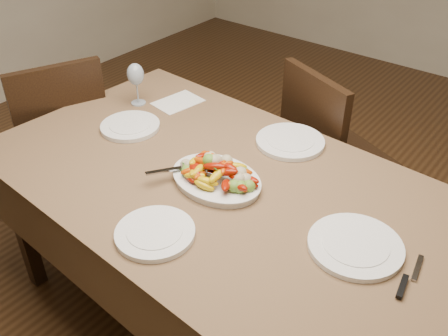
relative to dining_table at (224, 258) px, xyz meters
name	(u,v)px	position (x,y,z in m)	size (l,w,h in m)	color
floor	(224,276)	(-0.16, 0.20, -0.38)	(6.00, 6.00, 0.00)	#3C2412
dining_table	(224,258)	(0.00, 0.00, 0.00)	(1.84, 1.04, 0.76)	brown
chair_far	(338,158)	(0.07, 0.80, 0.10)	(0.42, 0.42, 0.95)	black
chair_left	(60,140)	(-1.12, 0.06, 0.10)	(0.42, 0.42, 0.95)	black
serving_platter	(216,181)	(-0.02, -0.02, 0.39)	(0.34, 0.25, 0.02)	white
roasted_vegetables	(216,167)	(-0.02, -0.02, 0.45)	(0.28, 0.19, 0.09)	#801102
serving_spoon	(195,170)	(-0.08, -0.06, 0.43)	(0.28, 0.06, 0.03)	#9EA0A8
plate_left	(130,126)	(-0.55, 0.06, 0.39)	(0.25, 0.25, 0.02)	white
plate_right	(355,246)	(0.52, -0.02, 0.39)	(0.29, 0.29, 0.02)	white
plate_far	(290,142)	(0.05, 0.37, 0.39)	(0.27, 0.27, 0.02)	white
plate_near	(155,233)	(0.00, -0.35, 0.39)	(0.25, 0.25, 0.02)	white
wine_glass	(136,83)	(-0.68, 0.23, 0.48)	(0.08, 0.08, 0.20)	#8C99A5
menu_card	(178,102)	(-0.55, 0.35, 0.38)	(0.15, 0.21, 0.00)	silver
table_knife	(409,279)	(0.69, -0.04, 0.38)	(0.02, 0.20, 0.01)	#9EA0A8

